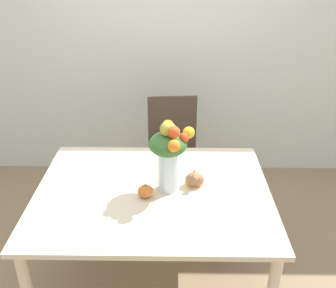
{
  "coord_description": "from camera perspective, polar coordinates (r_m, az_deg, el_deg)",
  "views": [
    {
      "loc": [
        0.12,
        -1.93,
        2.03
      ],
      "look_at": [
        0.09,
        0.02,
        1.04
      ],
      "focal_mm": 42.0,
      "sensor_mm": 36.0,
      "label": 1
    }
  ],
  "objects": [
    {
      "name": "dining_chair_near_window",
      "position": [
        3.21,
        0.76,
        -1.55
      ],
      "size": [
        0.45,
        0.45,
        0.96
      ],
      "rotation": [
        0.0,
        0.0,
        0.07
      ],
      "color": "#47382D",
      "rests_on": "ground_plane"
    },
    {
      "name": "wall_back",
      "position": [
        3.57,
        -1.11,
        15.95
      ],
      "size": [
        8.0,
        0.06,
        2.7
      ],
      "color": "silver",
      "rests_on": "ground_plane"
    },
    {
      "name": "pumpkin",
      "position": [
        2.25,
        -3.29,
        -6.87
      ],
      "size": [
        0.09,
        0.09,
        0.08
      ],
      "color": "orange",
      "rests_on": "dining_table"
    },
    {
      "name": "ground_plane",
      "position": [
        2.8,
        -1.94,
        -19.48
      ],
      "size": [
        12.0,
        12.0,
        0.0
      ],
      "primitive_type": "plane",
      "color": "#8E7556"
    },
    {
      "name": "turkey_figurine",
      "position": [
        2.36,
        3.86,
        -4.88
      ],
      "size": [
        0.11,
        0.15,
        0.09
      ],
      "color": "#936642",
      "rests_on": "dining_table"
    },
    {
      "name": "dining_table",
      "position": [
        2.37,
        -2.18,
        -8.43
      ],
      "size": [
        1.37,
        1.09,
        0.74
      ],
      "color": "beige",
      "rests_on": "ground_plane"
    },
    {
      "name": "flower_vase",
      "position": [
        2.2,
        0.15,
        -1.2
      ],
      "size": [
        0.26,
        0.25,
        0.44
      ],
      "color": "silver",
      "rests_on": "dining_table"
    }
  ]
}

